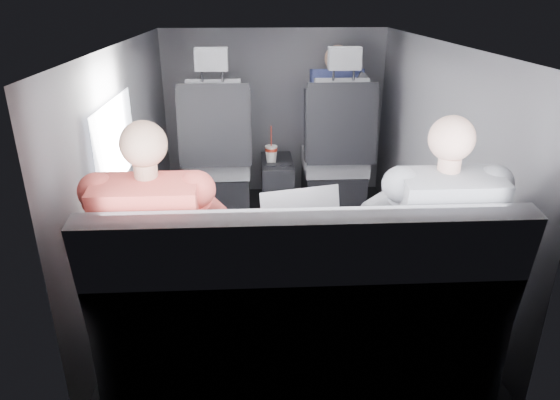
{
  "coord_description": "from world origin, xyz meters",
  "views": [
    {
      "loc": [
        -0.18,
        -2.8,
        1.6
      ],
      "look_at": [
        -0.03,
        -0.05,
        0.45
      ],
      "focal_mm": 32.0,
      "sensor_mm": 36.0,
      "label": 1
    }
  ],
  "objects": [
    {
      "name": "side_window",
      "position": [
        -0.88,
        -0.3,
        0.9
      ],
      "size": [
        0.02,
        0.75,
        0.42
      ],
      "primitive_type": "cube",
      "color": "white",
      "rests_on": "panel_left"
    },
    {
      "name": "panel_right",
      "position": [
        0.9,
        0.0,
        0.68
      ],
      "size": [
        0.02,
        2.6,
        1.35
      ],
      "primitive_type": "cube",
      "color": "#56565B",
      "rests_on": "floor"
    },
    {
      "name": "panel_left",
      "position": [
        -0.9,
        0.0,
        0.68
      ],
      "size": [
        0.02,
        2.6,
        1.35
      ],
      "primitive_type": "cube",
      "color": "#56565B",
      "rests_on": "floor"
    },
    {
      "name": "ceiling",
      "position": [
        0.0,
        0.0,
        1.35
      ],
      "size": [
        2.6,
        2.6,
        0.0
      ],
      "primitive_type": "plane",
      "rotation": [
        3.14,
        0.0,
        0.0
      ],
      "color": "#B2B2AD",
      "rests_on": "panel_back"
    },
    {
      "name": "panel_back",
      "position": [
        0.0,
        -1.3,
        0.68
      ],
      "size": [
        1.8,
        0.02,
        1.35
      ],
      "primitive_type": "cube",
      "color": "#56565B",
      "rests_on": "floor"
    },
    {
      "name": "floor",
      "position": [
        0.0,
        0.0,
        0.0
      ],
      "size": [
        2.6,
        2.6,
        0.0
      ],
      "primitive_type": "plane",
      "color": "black",
      "rests_on": "ground"
    },
    {
      "name": "seatbelt",
      "position": [
        0.45,
        0.67,
        0.8
      ],
      "size": [
        0.35,
        0.11,
        0.59
      ],
      "primitive_type": "cube",
      "rotation": [
        -0.14,
        0.49,
        0.0
      ],
      "color": "black",
      "rests_on": "front_seat_right"
    },
    {
      "name": "passenger_front_right",
      "position": [
        0.48,
        1.1,
        0.75
      ],
      "size": [
        0.4,
        0.4,
        0.81
      ],
      "color": "navy",
      "rests_on": "front_seat_right"
    },
    {
      "name": "laptop_black",
      "position": [
        0.57,
        -0.81,
        0.63
      ],
      "size": [
        0.33,
        0.29,
        0.23
      ],
      "color": "black",
      "rests_on": "passenger_rear_right"
    },
    {
      "name": "soda_cup",
      "position": [
        -0.05,
        0.83,
        0.47
      ],
      "size": [
        0.09,
        0.09,
        0.29
      ],
      "color": "white",
      "rests_on": "center_console"
    },
    {
      "name": "center_console",
      "position": [
        0.0,
        0.88,
        0.2
      ],
      "size": [
        0.24,
        0.48,
        0.41
      ],
      "color": "black",
      "rests_on": "floor"
    },
    {
      "name": "passenger_rear_right",
      "position": [
        0.54,
        -0.97,
        0.62
      ],
      "size": [
        0.48,
        0.61,
        1.19
      ],
      "color": "navy",
      "rests_on": "rear_bench"
    },
    {
      "name": "passenger_rear_left",
      "position": [
        -0.57,
        -0.97,
        0.62
      ],
      "size": [
        0.48,
        0.6,
        1.19
      ],
      "color": "#39383E",
      "rests_on": "rear_bench"
    },
    {
      "name": "panel_front",
      "position": [
        0.0,
        1.3,
        0.68
      ],
      "size": [
        1.8,
        0.02,
        1.35
      ],
      "primitive_type": "cube",
      "color": "#56565B",
      "rests_on": "floor"
    },
    {
      "name": "rear_bench",
      "position": [
        0.0,
        -1.06,
        0.31
      ],
      "size": [
        1.6,
        0.57,
        0.92
      ],
      "color": "#57575C",
      "rests_on": "floor"
    },
    {
      "name": "laptop_silver",
      "position": [
        0.02,
        -0.76,
        0.63
      ],
      "size": [
        0.4,
        0.39,
        0.25
      ],
      "color": "#BCBBC0",
      "rests_on": "rear_bench"
    },
    {
      "name": "laptop_white",
      "position": [
        -0.54,
        -0.81,
        0.64
      ],
      "size": [
        0.37,
        0.35,
        0.26
      ],
      "color": "silver",
      "rests_on": "passenger_rear_left"
    },
    {
      "name": "front_seat_right",
      "position": [
        0.45,
        0.84,
        0.4
      ],
      "size": [
        0.52,
        0.58,
        1.26
      ],
      "color": "black",
      "rests_on": "floor"
    },
    {
      "name": "front_seat_left",
      "position": [
        -0.45,
        0.84,
        0.4
      ],
      "size": [
        0.52,
        0.58,
        1.26
      ],
      "color": "black",
      "rests_on": "floor"
    }
  ]
}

